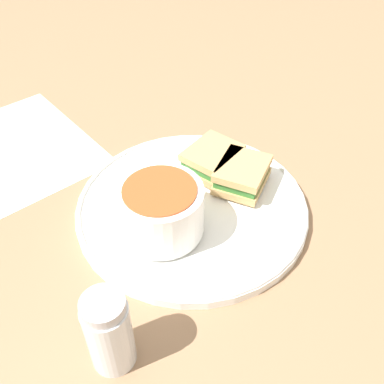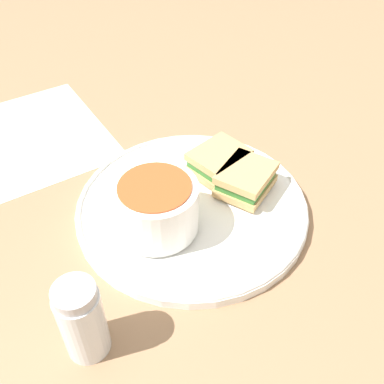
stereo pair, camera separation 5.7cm
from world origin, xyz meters
The scene contains 7 objects.
ground_plane centered at (0.00, 0.00, 0.00)m, with size 2.40×2.40×0.00m, color #8E6B4C.
plate centered at (0.00, 0.00, 0.01)m, with size 0.30×0.30×0.02m.
soup_bowl centered at (0.00, 0.06, 0.05)m, with size 0.10×0.10×0.07m.
spoon centered at (0.06, 0.05, 0.02)m, with size 0.04×0.12×0.01m.
sandwich_half_near centered at (-0.03, -0.07, 0.03)m, with size 0.08×0.09×0.03m.
sandwich_half_far centered at (0.02, -0.07, 0.03)m, with size 0.06×0.07×0.03m.
salt_shaker centered at (-0.07, 0.21, 0.05)m, with size 0.04×0.04×0.10m.
Camera 1 is at (-0.26, 0.33, 0.43)m, focal length 42.00 mm.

